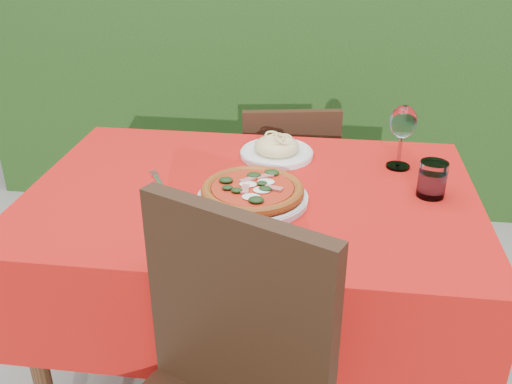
# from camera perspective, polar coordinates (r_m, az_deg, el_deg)

# --- Properties ---
(hedge) EXTENTS (3.20, 0.55, 1.78)m
(hedge) POSITION_cam_1_polar(r_m,az_deg,el_deg) (3.03, 3.79, 16.29)
(hedge) COLOR black
(hedge) RESTS_ON ground
(dining_table) EXTENTS (1.26, 0.86, 0.75)m
(dining_table) POSITION_cam_1_polar(r_m,az_deg,el_deg) (1.68, -0.45, -4.40)
(dining_table) COLOR #4E2B19
(dining_table) RESTS_ON ground
(chair_far) EXTENTS (0.42, 0.42, 0.80)m
(chair_far) POSITION_cam_1_polar(r_m,az_deg,el_deg) (2.29, 3.20, 0.68)
(chair_far) COLOR black
(chair_far) RESTS_ON ground
(pizza_plate) EXTENTS (0.36, 0.36, 0.06)m
(pizza_plate) POSITION_cam_1_polar(r_m,az_deg,el_deg) (1.54, -0.34, -0.09)
(pizza_plate) COLOR silver
(pizza_plate) RESTS_ON dining_table
(pasta_plate) EXTENTS (0.23, 0.23, 0.07)m
(pasta_plate) POSITION_cam_1_polar(r_m,az_deg,el_deg) (1.82, 2.08, 4.29)
(pasta_plate) COLOR silver
(pasta_plate) RESTS_ON dining_table
(water_glass) EXTENTS (0.08, 0.08, 0.10)m
(water_glass) POSITION_cam_1_polar(r_m,az_deg,el_deg) (1.63, 17.19, 1.07)
(water_glass) COLOR silver
(water_glass) RESTS_ON dining_table
(wine_glass) EXTENTS (0.08, 0.08, 0.20)m
(wine_glass) POSITION_cam_1_polar(r_m,az_deg,el_deg) (1.75, 14.48, 6.55)
(wine_glass) COLOR silver
(wine_glass) RESTS_ON dining_table
(fork) EXTENTS (0.11, 0.18, 0.00)m
(fork) POSITION_cam_1_polar(r_m,az_deg,el_deg) (1.66, -9.52, 0.73)
(fork) COLOR silver
(fork) RESTS_ON dining_table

